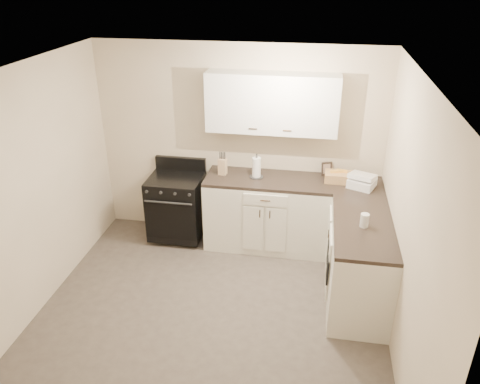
% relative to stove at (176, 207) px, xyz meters
% --- Properties ---
extents(floor, '(3.60, 3.60, 0.00)m').
position_rel_stove_xyz_m(floor, '(0.77, -1.48, -0.46)').
color(floor, '#473F38').
rests_on(floor, ground).
extents(ceiling, '(3.60, 3.60, 0.00)m').
position_rel_stove_xyz_m(ceiling, '(0.77, -1.48, 2.04)').
color(ceiling, white).
rests_on(ceiling, wall_back).
extents(wall_back, '(3.60, 0.00, 3.60)m').
position_rel_stove_xyz_m(wall_back, '(0.77, 0.32, 0.79)').
color(wall_back, beige).
rests_on(wall_back, ground).
extents(wall_right, '(0.00, 3.60, 3.60)m').
position_rel_stove_xyz_m(wall_right, '(2.57, -1.48, 0.79)').
color(wall_right, beige).
rests_on(wall_right, ground).
extents(wall_left, '(0.00, 3.60, 3.60)m').
position_rel_stove_xyz_m(wall_left, '(-1.03, -1.48, 0.79)').
color(wall_left, beige).
rests_on(wall_left, ground).
extents(wall_front, '(3.60, 0.00, 3.60)m').
position_rel_stove_xyz_m(wall_front, '(0.77, -3.28, 0.79)').
color(wall_front, beige).
rests_on(wall_front, ground).
extents(base_cabinets_back, '(1.55, 0.60, 0.90)m').
position_rel_stove_xyz_m(base_cabinets_back, '(1.19, 0.02, -0.01)').
color(base_cabinets_back, silver).
rests_on(base_cabinets_back, floor).
extents(base_cabinets_right, '(0.60, 1.90, 0.90)m').
position_rel_stove_xyz_m(base_cabinets_right, '(2.27, -0.63, -0.01)').
color(base_cabinets_right, silver).
rests_on(base_cabinets_right, floor).
extents(countertop_back, '(1.55, 0.60, 0.04)m').
position_rel_stove_xyz_m(countertop_back, '(1.19, 0.02, 0.46)').
color(countertop_back, black).
rests_on(countertop_back, base_cabinets_back).
extents(countertop_right, '(0.60, 1.90, 0.04)m').
position_rel_stove_xyz_m(countertop_right, '(2.27, -0.63, 0.46)').
color(countertop_right, black).
rests_on(countertop_right, base_cabinets_right).
extents(upper_cabinets, '(1.55, 0.30, 0.70)m').
position_rel_stove_xyz_m(upper_cabinets, '(1.19, 0.18, 1.38)').
color(upper_cabinets, white).
rests_on(upper_cabinets, wall_back).
extents(stove, '(0.67, 0.57, 0.81)m').
position_rel_stove_xyz_m(stove, '(0.00, 0.00, 0.00)').
color(stove, black).
rests_on(stove, floor).
extents(knife_block, '(0.11, 0.10, 0.21)m').
position_rel_stove_xyz_m(knife_block, '(0.61, 0.06, 0.58)').
color(knife_block, tan).
rests_on(knife_block, countertop_back).
extents(paper_towel, '(0.14, 0.14, 0.25)m').
position_rel_stove_xyz_m(paper_towel, '(1.04, 0.05, 0.61)').
color(paper_towel, white).
rests_on(paper_towel, countertop_back).
extents(picture_frame, '(0.14, 0.09, 0.17)m').
position_rel_stove_xyz_m(picture_frame, '(1.89, 0.26, 0.56)').
color(picture_frame, black).
rests_on(picture_frame, countertop_back).
extents(wicker_basket, '(0.34, 0.23, 0.11)m').
position_rel_stove_xyz_m(wicker_basket, '(2.03, 0.09, 0.54)').
color(wicker_basket, tan).
rests_on(wicker_basket, countertop_right).
extents(countertop_grill, '(0.37, 0.36, 0.10)m').
position_rel_stove_xyz_m(countertop_grill, '(2.30, -0.02, 0.53)').
color(countertop_grill, white).
rests_on(countertop_grill, countertop_right).
extents(glass_jar, '(0.11, 0.11, 0.14)m').
position_rel_stove_xyz_m(glass_jar, '(2.26, -0.96, 0.55)').
color(glass_jar, silver).
rests_on(glass_jar, countertop_right).
extents(oven_mitt_near, '(0.02, 0.16, 0.28)m').
position_rel_stove_xyz_m(oven_mitt_near, '(1.94, -1.09, 0.00)').
color(oven_mitt_near, black).
rests_on(oven_mitt_near, base_cabinets_right).
extents(oven_mitt_far, '(0.02, 0.14, 0.24)m').
position_rel_stove_xyz_m(oven_mitt_far, '(1.94, -0.87, 0.08)').
color(oven_mitt_far, black).
rests_on(oven_mitt_far, base_cabinets_right).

